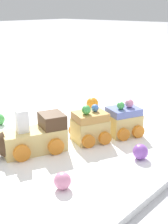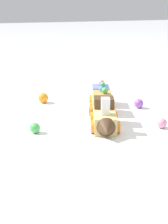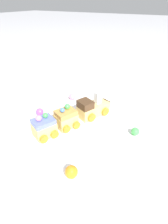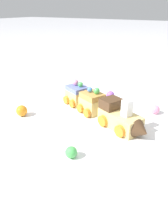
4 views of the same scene
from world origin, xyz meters
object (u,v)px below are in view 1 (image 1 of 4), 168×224
Objects in this scene: cake_car_blueberry at (123,121)px; gumball_orange at (92,103)px; cake_car_caramel at (90,127)px; cake_train_locomotive at (30,138)px; gumball_purple at (140,152)px; gumball_pink at (62,181)px.

cake_car_blueberry reaches higher than gumball_orange.
cake_car_blueberry is 0.17m from gumball_orange.
cake_car_caramel is at bearing -0.00° from cake_car_blueberry.
cake_train_locomotive is 5.52× the size of gumball_purple.
cake_car_blueberry is (-0.18, 0.08, 0.00)m from cake_train_locomotive.
gumball_orange is (-0.08, -0.15, -0.01)m from cake_car_blueberry.
cake_car_blueberry is 3.30× the size of gumball_pink.
cake_train_locomotive reaches higher than cake_car_caramel.
gumball_orange is (-0.15, -0.12, -0.01)m from cake_car_caramel.
cake_train_locomotive is 0.14m from gumball_pink.
cake_car_blueberry is (-0.07, 0.03, -0.00)m from cake_car_caramel.
cake_car_blueberry is 2.75× the size of gumball_orange.
gumball_purple is at bearing 56.89° from gumball_orange.
gumball_pink is 0.37m from gumball_orange.
gumball_pink is at bearing 33.51° from gumball_orange.
gumball_purple is at bearing 72.75° from cake_car_blueberry.
cake_train_locomotive is at bearing -0.04° from cake_car_blueberry.
gumball_purple is 0.28m from gumball_orange.
cake_train_locomotive is 5.80× the size of gumball_pink.
gumball_orange is at bearing -146.49° from gumball_pink.
gumball_purple is (0.07, 0.09, -0.01)m from cake_car_blueberry.
gumball_orange reaches higher than gumball_pink.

